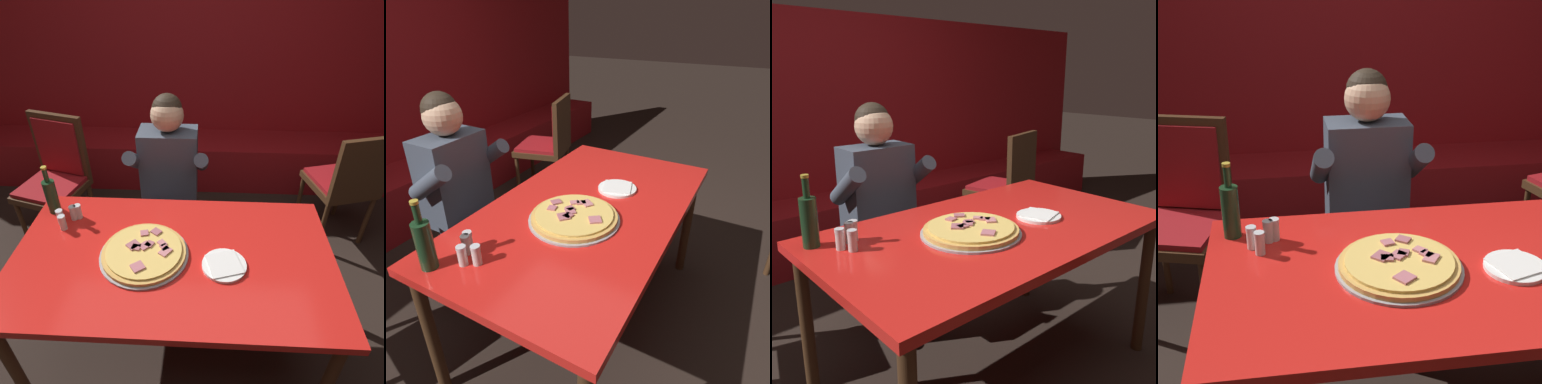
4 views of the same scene
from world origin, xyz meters
TOP-DOWN VIEW (x-y plane):
  - ground_plane at (0.00, 0.00)m, footprint 24.00×24.00m
  - booth_wall_panel at (0.00, 2.18)m, footprint 6.80×0.16m
  - booth_bench at (0.00, 1.86)m, footprint 6.46×0.48m
  - main_dining_table at (0.00, 0.00)m, footprint 1.57×0.90m
  - pizza at (-0.14, -0.01)m, footprint 0.43×0.43m
  - plate_white_paper at (0.25, -0.06)m, footprint 0.21×0.21m
  - beer_bottle at (-0.70, 0.31)m, footprint 0.07×0.07m
  - shaker_black_pepper at (-0.57, 0.24)m, footprint 0.04×0.04m
  - shaker_parmesan at (-0.54, 0.26)m, footprint 0.04×0.04m
  - shaker_red_pepper_flakes at (-0.63, 0.21)m, footprint 0.04×0.04m
  - shaker_oregano at (-0.60, 0.16)m, footprint 0.04×0.04m
  - diner_seated_blue_shirt at (-0.10, 0.73)m, footprint 0.53×0.53m
  - dining_chair_near_right at (1.21, 1.02)m, footprint 0.54×0.54m

SIDE VIEW (x-z plane):
  - ground_plane at x=0.00m, z-range 0.00..0.00m
  - booth_bench at x=0.00m, z-range 0.00..0.46m
  - dining_chair_near_right at x=1.21m, z-range 0.09..1.06m
  - main_dining_table at x=0.00m, z-range 0.31..1.08m
  - diner_seated_blue_shirt at x=-0.10m, z-range 0.07..1.34m
  - plate_white_paper at x=0.25m, z-range 0.77..0.79m
  - pizza at x=-0.14m, z-range 0.76..0.81m
  - shaker_black_pepper at x=-0.57m, z-range 0.76..0.85m
  - shaker_parmesan at x=-0.54m, z-range 0.76..0.85m
  - shaker_red_pepper_flakes at x=-0.63m, z-range 0.76..0.85m
  - shaker_oregano at x=-0.60m, z-range 0.76..0.85m
  - beer_bottle at x=-0.70m, z-range 0.73..1.02m
  - booth_wall_panel at x=0.00m, z-range 0.00..1.90m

